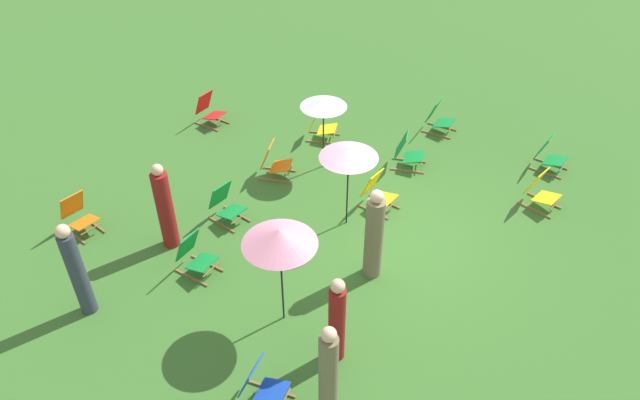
{
  "coord_description": "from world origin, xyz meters",
  "views": [
    {
      "loc": [
        -8.16,
        -2.89,
        7.6
      ],
      "look_at": [
        0.0,
        1.2,
        0.5
      ],
      "focal_mm": 32.86,
      "sensor_mm": 36.0,
      "label": 1
    }
  ],
  "objects_px": {
    "deckchair_5": "(549,155)",
    "umbrella_0": "(279,237)",
    "deckchair_2": "(407,152)",
    "person_2": "(374,236)",
    "person_0": "(328,377)",
    "deckchair_8": "(261,386)",
    "deckchair_12": "(321,125)",
    "umbrella_2": "(349,153)",
    "person_4": "(337,321)",
    "deckchair_1": "(378,192)",
    "deckchair_10": "(195,255)",
    "deckchair_0": "(274,162)",
    "deckchair_11": "(541,191)",
    "deckchair_4": "(78,215)",
    "person_1": "(77,271)",
    "umbrella_1": "(324,103)",
    "deckchair_9": "(209,110)",
    "deckchair_3": "(226,205)",
    "person_3": "(165,208)",
    "deckchair_6": "(439,118)"
  },
  "relations": [
    {
      "from": "deckchair_8",
      "to": "deckchair_12",
      "type": "height_order",
      "value": "same"
    },
    {
      "from": "deckchair_3",
      "to": "person_3",
      "type": "bearing_deg",
      "value": 166.41
    },
    {
      "from": "deckchair_9",
      "to": "deckchair_5",
      "type": "bearing_deg",
      "value": -71.26
    },
    {
      "from": "deckchair_3",
      "to": "person_0",
      "type": "relative_size",
      "value": 0.45
    },
    {
      "from": "deckchair_1",
      "to": "deckchair_10",
      "type": "distance_m",
      "value": 3.91
    },
    {
      "from": "deckchair_4",
      "to": "person_1",
      "type": "distance_m",
      "value": 2.29
    },
    {
      "from": "deckchair_9",
      "to": "umbrella_0",
      "type": "distance_m",
      "value": 6.93
    },
    {
      "from": "deckchair_2",
      "to": "deckchair_5",
      "type": "height_order",
      "value": "same"
    },
    {
      "from": "deckchair_10",
      "to": "deckchair_12",
      "type": "height_order",
      "value": "same"
    },
    {
      "from": "deckchair_11",
      "to": "umbrella_1",
      "type": "bearing_deg",
      "value": 116.73
    },
    {
      "from": "deckchair_3",
      "to": "deckchair_0",
      "type": "bearing_deg",
      "value": 9.59
    },
    {
      "from": "deckchair_9",
      "to": "person_4",
      "type": "bearing_deg",
      "value": -124.0
    },
    {
      "from": "person_4",
      "to": "deckchair_1",
      "type": "bearing_deg",
      "value": -11.62
    },
    {
      "from": "deckchair_11",
      "to": "deckchair_9",
      "type": "bearing_deg",
      "value": 109.73
    },
    {
      "from": "deckchair_4",
      "to": "deckchair_5",
      "type": "bearing_deg",
      "value": -37.92
    },
    {
      "from": "deckchair_5",
      "to": "umbrella_1",
      "type": "xyz_separation_m",
      "value": [
        -2.19,
        4.56,
        1.27
      ]
    },
    {
      "from": "deckchair_4",
      "to": "deckchair_12",
      "type": "bearing_deg",
      "value": -14.29
    },
    {
      "from": "deckchair_4",
      "to": "person_1",
      "type": "height_order",
      "value": "person_1"
    },
    {
      "from": "umbrella_2",
      "to": "person_2",
      "type": "distance_m",
      "value": 1.68
    },
    {
      "from": "person_4",
      "to": "umbrella_2",
      "type": "bearing_deg",
      "value": -2.67
    },
    {
      "from": "deckchair_0",
      "to": "deckchair_11",
      "type": "bearing_deg",
      "value": -90.07
    },
    {
      "from": "deckchair_5",
      "to": "umbrella_0",
      "type": "bearing_deg",
      "value": 163.16
    },
    {
      "from": "deckchair_11",
      "to": "person_4",
      "type": "relative_size",
      "value": 0.52
    },
    {
      "from": "person_1",
      "to": "deckchair_3",
      "type": "bearing_deg",
      "value": 124.74
    },
    {
      "from": "deckchair_12",
      "to": "deckchair_2",
      "type": "bearing_deg",
      "value": -110.59
    },
    {
      "from": "deckchair_1",
      "to": "deckchair_2",
      "type": "relative_size",
      "value": 0.99
    },
    {
      "from": "deckchair_0",
      "to": "person_0",
      "type": "bearing_deg",
      "value": -158.47
    },
    {
      "from": "deckchair_5",
      "to": "deckchair_8",
      "type": "relative_size",
      "value": 1.0
    },
    {
      "from": "deckchair_2",
      "to": "deckchair_1",
      "type": "bearing_deg",
      "value": 165.0
    },
    {
      "from": "person_2",
      "to": "deckchair_11",
      "type": "bearing_deg",
      "value": -53.99
    },
    {
      "from": "person_0",
      "to": "deckchair_10",
      "type": "bearing_deg",
      "value": 33.64
    },
    {
      "from": "deckchair_11",
      "to": "person_2",
      "type": "distance_m",
      "value": 4.15
    },
    {
      "from": "deckchair_1",
      "to": "deckchair_6",
      "type": "height_order",
      "value": "same"
    },
    {
      "from": "person_0",
      "to": "umbrella_0",
      "type": "bearing_deg",
      "value": 16.47
    },
    {
      "from": "person_1",
      "to": "person_3",
      "type": "distance_m",
      "value": 1.98
    },
    {
      "from": "deckchair_6",
      "to": "umbrella_1",
      "type": "bearing_deg",
      "value": 147.74
    },
    {
      "from": "deckchair_12",
      "to": "umbrella_2",
      "type": "distance_m",
      "value": 3.5
    },
    {
      "from": "person_3",
      "to": "umbrella_0",
      "type": "bearing_deg",
      "value": 86.49
    },
    {
      "from": "deckchair_2",
      "to": "person_2",
      "type": "relative_size",
      "value": 0.46
    },
    {
      "from": "deckchair_2",
      "to": "person_0",
      "type": "height_order",
      "value": "person_0"
    },
    {
      "from": "deckchair_0",
      "to": "umbrella_1",
      "type": "distance_m",
      "value": 1.7
    },
    {
      "from": "deckchair_5",
      "to": "person_2",
      "type": "relative_size",
      "value": 0.45
    },
    {
      "from": "deckchair_8",
      "to": "person_0",
      "type": "xyz_separation_m",
      "value": [
        0.22,
        -0.96,
        0.54
      ]
    },
    {
      "from": "deckchair_11",
      "to": "umbrella_0",
      "type": "distance_m",
      "value": 6.15
    },
    {
      "from": "umbrella_0",
      "to": "person_1",
      "type": "relative_size",
      "value": 1.04
    },
    {
      "from": "umbrella_0",
      "to": "person_0",
      "type": "xyz_separation_m",
      "value": [
        -1.3,
        -1.45,
        -0.89
      ]
    },
    {
      "from": "deckchair_8",
      "to": "umbrella_2",
      "type": "xyz_separation_m",
      "value": [
        4.25,
        0.59,
        1.31
      ]
    },
    {
      "from": "deckchair_11",
      "to": "person_4",
      "type": "bearing_deg",
      "value": 176.09
    },
    {
      "from": "umbrella_2",
      "to": "person_4",
      "type": "bearing_deg",
      "value": -158.28
    },
    {
      "from": "deckchair_6",
      "to": "person_4",
      "type": "bearing_deg",
      "value": -172.41
    }
  ]
}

